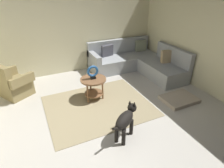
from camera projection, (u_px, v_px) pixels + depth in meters
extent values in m
cube|color=beige|center=(104.00, 128.00, 3.77)|extent=(6.00, 6.00, 0.10)
cube|color=beige|center=(63.00, 28.00, 5.46)|extent=(6.00, 0.12, 2.70)
cube|color=tan|center=(98.00, 106.00, 4.36)|extent=(2.30, 1.90, 0.01)
cube|color=#9EA3A8|center=(124.00, 62.00, 6.22)|extent=(2.20, 0.85, 0.42)
cube|color=#9EA3A8|center=(119.00, 46.00, 6.29)|extent=(2.20, 0.14, 0.46)
cube|color=#9EA3A8|center=(162.00, 71.00, 5.57)|extent=(0.85, 1.40, 0.42)
cube|color=#9EA3A8|center=(174.00, 55.00, 5.50)|extent=(0.14, 1.40, 0.46)
cube|color=#9EA3A8|center=(94.00, 57.00, 5.68)|extent=(0.16, 0.85, 0.22)
cube|color=gray|center=(141.00, 46.00, 6.48)|extent=(0.39, 0.15, 0.38)
cube|color=#4C4C56|center=(107.00, 51.00, 6.01)|extent=(0.40, 0.20, 0.39)
cube|color=tan|center=(167.00, 57.00, 5.55)|extent=(0.40, 0.21, 0.39)
cube|color=olive|center=(16.00, 88.00, 4.70)|extent=(0.83, 0.83, 0.40)
cube|color=olive|center=(2.00, 76.00, 4.31)|extent=(0.44, 0.58, 0.48)
cube|color=olive|center=(5.00, 73.00, 4.72)|extent=(0.56, 0.40, 0.22)
cube|color=olive|center=(22.00, 80.00, 4.39)|extent=(0.56, 0.40, 0.22)
cylinder|color=brown|center=(93.00, 79.00, 4.40)|extent=(0.60, 0.60, 0.04)
cylinder|color=brown|center=(94.00, 93.00, 4.57)|extent=(0.45, 0.45, 0.02)
cylinder|color=brown|center=(91.00, 86.00, 4.70)|extent=(0.04, 0.04, 0.50)
cylinder|color=brown|center=(88.00, 93.00, 4.37)|extent=(0.04, 0.04, 0.50)
cylinder|color=brown|center=(103.00, 90.00, 4.51)|extent=(0.04, 0.04, 0.50)
cube|color=black|center=(93.00, 78.00, 4.38)|extent=(0.12, 0.08, 0.05)
torus|color=#265999|center=(93.00, 71.00, 4.30)|extent=(0.28, 0.06, 0.28)
cube|color=#B2A38E|center=(179.00, 99.00, 4.53)|extent=(0.80, 0.60, 0.09)
cylinder|color=black|center=(125.00, 124.00, 3.55)|extent=(0.07, 0.07, 0.32)
cylinder|color=black|center=(131.00, 127.00, 3.49)|extent=(0.07, 0.07, 0.32)
cylinder|color=black|center=(116.00, 135.00, 3.31)|extent=(0.07, 0.07, 0.32)
cylinder|color=black|center=(124.00, 137.00, 3.25)|extent=(0.07, 0.07, 0.32)
ellipsoid|color=black|center=(125.00, 120.00, 3.28)|extent=(0.55, 0.48, 0.24)
sphere|color=black|center=(132.00, 108.00, 3.48)|extent=(0.17, 0.17, 0.17)
ellipsoid|color=black|center=(134.00, 107.00, 3.55)|extent=(0.14, 0.13, 0.07)
cone|color=black|center=(130.00, 102.00, 3.44)|extent=(0.06, 0.06, 0.07)
cone|color=black|center=(134.00, 103.00, 3.40)|extent=(0.06, 0.06, 0.07)
cylinder|color=black|center=(116.00, 129.00, 3.03)|extent=(0.19, 0.14, 0.16)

